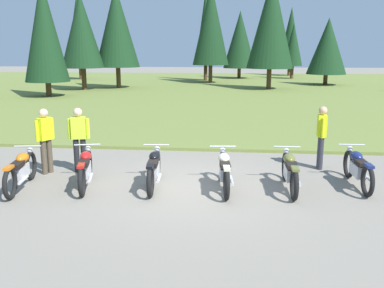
{
  "coord_description": "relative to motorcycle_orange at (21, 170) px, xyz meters",
  "views": [
    {
      "loc": [
        0.98,
        -9.19,
        3.1
      ],
      "look_at": [
        0.0,
        0.6,
        0.9
      ],
      "focal_mm": 39.48,
      "sensor_mm": 36.0,
      "label": 1
    }
  ],
  "objects": [
    {
      "name": "ground_plane",
      "position": [
        3.8,
        0.42,
        -0.44
      ],
      "size": [
        140.0,
        140.0,
        0.0
      ],
      "primitive_type": "plane",
      "color": "gray"
    },
    {
      "name": "grass_moorland",
      "position": [
        3.8,
        26.0,
        -0.39
      ],
      "size": [
        80.0,
        44.0,
        0.1
      ],
      "primitive_type": "cube",
      "color": "olive",
      "rests_on": "ground"
    },
    {
      "name": "forest_treeline",
      "position": [
        3.24,
        28.84,
        4.26
      ],
      "size": [
        35.13,
        28.08,
        9.18
      ],
      "color": "#47331E",
      "rests_on": "ground"
    },
    {
      "name": "motorcycle_orange",
      "position": [
        0.0,
        0.0,
        0.0
      ],
      "size": [
        0.67,
        2.09,
        0.88
      ],
      "color": "black",
      "rests_on": "ground"
    },
    {
      "name": "motorcycle_red",
      "position": [
        1.4,
        0.3,
        0.0
      ],
      "size": [
        0.74,
        2.07,
        0.88
      ],
      "color": "black",
      "rests_on": "ground"
    },
    {
      "name": "motorcycle_black",
      "position": [
        2.98,
        0.43,
        0.0
      ],
      "size": [
        0.62,
        2.1,
        0.88
      ],
      "color": "black",
      "rests_on": "ground"
    },
    {
      "name": "motorcycle_cream",
      "position": [
        4.59,
        0.43,
        0.0
      ],
      "size": [
        0.62,
        2.1,
        0.88
      ],
      "color": "black",
      "rests_on": "ground"
    },
    {
      "name": "motorcycle_olive",
      "position": [
        6.06,
        0.53,
        0.0
      ],
      "size": [
        0.62,
        2.1,
        0.88
      ],
      "color": "black",
      "rests_on": "ground"
    },
    {
      "name": "motorcycle_navy",
      "position": [
        7.65,
        0.92,
        0.0
      ],
      "size": [
        0.62,
        2.1,
        0.88
      ],
      "color": "black",
      "rests_on": "ground"
    },
    {
      "name": "rider_with_back_turned",
      "position": [
        0.05,
        1.24,
        0.51
      ],
      "size": [
        0.36,
        0.5,
        1.67
      ],
      "color": "#4C4233",
      "rests_on": "ground"
    },
    {
      "name": "rider_checking_bike",
      "position": [
        7.09,
        2.38,
        0.51
      ],
      "size": [
        0.25,
        0.55,
        1.67
      ],
      "color": "#2D2D38",
      "rests_on": "ground"
    },
    {
      "name": "rider_near_row_end",
      "position": [
        0.85,
        1.46,
        0.51
      ],
      "size": [
        0.54,
        0.3,
        1.67
      ],
      "color": "black",
      "rests_on": "ground"
    }
  ]
}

